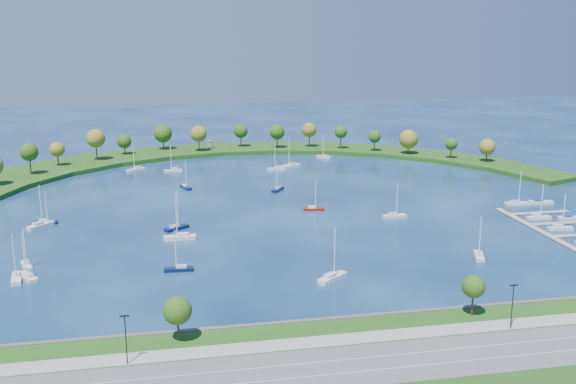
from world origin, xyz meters
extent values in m
plane|color=#07193F|center=(0.00, 0.00, 0.00)|extent=(700.00, 700.00, 0.00)
cube|color=#1A4612|center=(0.00, -124.00, 0.80)|extent=(420.00, 42.00, 1.60)
cube|color=#474442|center=(0.00, -102.50, 0.90)|extent=(420.00, 1.20, 1.80)
cube|color=#515154|center=(0.00, -124.00, 1.66)|extent=(420.00, 16.00, 0.12)
cube|color=gray|center=(0.00, -113.00, 1.66)|extent=(420.00, 5.00, 0.12)
cube|color=silver|center=(0.00, -126.50, 1.73)|extent=(420.00, 0.15, 0.02)
cube|color=silver|center=(0.00, -121.50, 1.73)|extent=(420.00, 0.15, 0.02)
cylinder|color=#382314|center=(-40.00, -107.00, 4.22)|extent=(0.56, 0.56, 5.25)
sphere|color=#274E13|center=(-40.00, -107.00, 8.05)|extent=(6.00, 6.00, 6.00)
cylinder|color=#382314|center=(25.00, -107.00, 4.40)|extent=(0.56, 0.56, 5.60)
sphere|color=#274E13|center=(25.00, -107.00, 8.24)|extent=(5.20, 5.20, 5.20)
cylinder|color=black|center=(-50.00, -115.00, 6.60)|extent=(0.24, 0.24, 10.00)
cylinder|color=black|center=(30.00, -115.00, 6.60)|extent=(0.24, 0.24, 10.00)
cube|color=#1A4612|center=(-104.03, 64.58, 1.00)|extent=(54.07, 56.09, 2.00)
cube|color=#1A4612|center=(-83.21, 87.27, 1.00)|extent=(55.20, 54.07, 2.00)
cube|color=#1A4612|center=(-57.57, 104.32, 1.00)|extent=(53.65, 48.47, 2.00)
cube|color=#1A4612|center=(-28.60, 114.76, 1.00)|extent=(49.62, 39.75, 2.00)
cube|color=#1A4612|center=(2.03, 117.98, 1.00)|extent=(44.32, 29.96, 2.00)
cube|color=#1A4612|center=(32.54, 113.79, 1.00)|extent=(49.49, 38.05, 2.00)
cube|color=#1A4612|center=(61.17, 102.44, 1.00)|extent=(51.13, 44.12, 2.00)
cube|color=#1A4612|center=(86.25, 84.58, 1.00)|extent=(49.19, 47.96, 2.00)
cube|color=#1A4612|center=(106.34, 61.24, 1.00)|extent=(43.90, 49.49, 2.00)
cube|color=#1A4612|center=(120.28, 33.78, 1.00)|extent=(35.67, 48.74, 2.00)
cylinder|color=#382314|center=(-97.54, 66.25, 6.17)|extent=(0.56, 0.56, 8.33)
sphere|color=#274E13|center=(-97.54, 66.25, 11.88)|extent=(7.76, 7.76, 7.76)
cylinder|color=#382314|center=(-88.37, 83.71, 5.15)|extent=(0.56, 0.56, 6.31)
sphere|color=#6D6718|center=(-88.37, 83.71, 9.68)|extent=(6.86, 6.86, 6.86)
cylinder|color=#382314|center=(-71.76, 94.14, 6.41)|extent=(0.56, 0.56, 8.83)
sphere|color=#6D6718|center=(-71.76, 94.14, 12.63)|extent=(9.02, 9.02, 9.02)
cylinder|color=#382314|center=(-59.12, 107.24, 4.59)|extent=(0.56, 0.56, 5.19)
sphere|color=#274E13|center=(-59.12, 107.24, 8.61)|extent=(7.10, 7.10, 7.10)
cylinder|color=#382314|center=(-39.70, 117.80, 5.24)|extent=(0.56, 0.56, 6.47)
sphere|color=#274E13|center=(-39.70, 117.80, 10.36)|extent=(9.46, 9.46, 9.46)
cylinder|color=#382314|center=(-21.62, 108.88, 5.70)|extent=(0.56, 0.56, 7.39)
sphere|color=#6D6718|center=(-21.62, 108.88, 11.10)|extent=(8.54, 8.54, 8.54)
cylinder|color=#382314|center=(1.44, 118.13, 5.45)|extent=(0.56, 0.56, 6.91)
sphere|color=#274E13|center=(1.44, 118.13, 10.38)|extent=(7.38, 7.38, 7.38)
cylinder|color=#382314|center=(19.90, 110.61, 5.47)|extent=(0.56, 0.56, 6.94)
sphere|color=#274E13|center=(19.90, 110.61, 10.54)|extent=(8.01, 8.01, 8.01)
cylinder|color=#382314|center=(37.32, 110.33, 5.83)|extent=(0.56, 0.56, 7.67)
sphere|color=#6D6718|center=(37.32, 110.33, 11.22)|extent=(7.77, 7.77, 7.77)
cylinder|color=#382314|center=(52.44, 101.63, 5.81)|extent=(0.56, 0.56, 7.62)
sphere|color=#274E13|center=(52.44, 101.63, 10.94)|extent=(6.60, 6.60, 6.60)
cylinder|color=#382314|center=(67.72, 91.63, 5.11)|extent=(0.56, 0.56, 6.22)
sphere|color=#274E13|center=(67.72, 91.63, 9.50)|extent=(6.44, 6.44, 6.44)
cylinder|color=#382314|center=(82.17, 80.83, 4.81)|extent=(0.56, 0.56, 5.63)
sphere|color=#6D6718|center=(82.17, 80.83, 9.54)|extent=(9.57, 9.57, 9.57)
cylinder|color=#382314|center=(98.28, 65.41, 4.95)|extent=(0.56, 0.56, 5.90)
sphere|color=#274E13|center=(98.28, 65.41, 9.09)|extent=(5.94, 5.94, 5.94)
cylinder|color=#382314|center=(111.53, 54.30, 4.76)|extent=(0.56, 0.56, 5.51)
sphere|color=#6D6718|center=(111.53, 54.30, 9.07)|extent=(7.80, 7.80, 7.80)
cylinder|color=gray|center=(-15.22, 115.80, 3.98)|extent=(2.20, 2.20, 3.96)
cylinder|color=gray|center=(-15.22, 115.80, 6.11)|extent=(2.60, 2.60, 0.30)
cube|color=gray|center=(78.00, -61.00, 0.35)|extent=(2.20, 82.00, 0.40)
cube|color=gray|center=(90.10, -41.20, 0.35)|extent=(22.00, 2.00, 0.40)
cube|color=gray|center=(90.10, -28.00, 0.35)|extent=(22.00, 2.00, 0.40)
cylinder|color=#382314|center=(101.00, -28.00, 0.60)|extent=(0.36, 0.36, 1.60)
cube|color=silver|center=(37.42, -22.90, 0.50)|extent=(8.59, 3.11, 1.01)
cube|color=silver|center=(36.59, -22.97, 1.36)|extent=(3.08, 1.91, 0.71)
cylinder|color=silver|center=(38.09, -22.84, 6.69)|extent=(0.32, 0.32, 11.36)
cube|color=silver|center=(40.00, 88.16, 0.49)|extent=(6.66, 7.85, 0.97)
cube|color=silver|center=(40.48, 87.51, 1.31)|extent=(2.97, 3.22, 0.68)
cylinder|color=silver|center=(39.61, 88.68, 6.44)|extent=(0.32, 0.32, 10.94)
cube|color=silver|center=(-36.29, 69.32, 0.50)|extent=(8.37, 2.41, 1.00)
cube|color=silver|center=(-35.45, 69.31, 1.35)|extent=(2.94, 1.66, 0.70)
cylinder|color=silver|center=(-36.96, 69.32, 6.64)|extent=(0.32, 0.32, 11.28)
cube|color=silver|center=(-77.80, -59.74, 0.51)|extent=(6.57, 8.44, 1.02)
cube|color=silver|center=(-77.34, -60.46, 1.38)|extent=(3.00, 3.40, 0.71)
cylinder|color=silver|center=(-78.16, -59.17, 6.75)|extent=(0.32, 0.32, 11.46)
cube|color=silver|center=(-37.03, -33.35, 0.60)|extent=(10.04, 2.94, 1.20)
cube|color=silver|center=(-36.03, -33.37, 1.62)|extent=(3.53, 2.01, 0.84)
cylinder|color=silver|center=(-37.84, -33.34, 7.95)|extent=(0.32, 0.32, 13.51)
cube|color=#0A1343|center=(-80.76, -7.27, 0.45)|extent=(7.82, 3.50, 0.91)
cube|color=silver|center=(-81.51, -7.12, 1.22)|extent=(2.88, 1.95, 0.63)
cylinder|color=silver|center=(-80.17, -7.38, 6.01)|extent=(0.32, 0.32, 10.20)
cube|color=silver|center=(0.98, -75.94, 0.58)|extent=(9.28, 8.08, 1.16)
cube|color=silver|center=(0.21, -76.53, 1.57)|extent=(3.83, 3.57, 0.81)
cylinder|color=silver|center=(1.59, -75.46, 7.68)|extent=(0.32, 0.32, 13.05)
cube|color=silver|center=(11.05, 64.01, 0.50)|extent=(8.46, 2.89, 1.00)
cube|color=silver|center=(11.88, 64.06, 1.35)|extent=(3.02, 1.82, 0.70)
cylinder|color=silver|center=(10.39, 63.96, 6.62)|extent=(0.32, 0.32, 11.24)
cube|color=#0A1343|center=(-37.64, -22.62, 0.52)|extent=(8.46, 6.78, 1.03)
cube|color=silver|center=(-38.35, -23.10, 1.39)|extent=(3.43, 3.07, 0.72)
cylinder|color=silver|center=(-37.07, -22.23, 6.82)|extent=(0.32, 0.32, 11.59)
cube|color=#0A1343|center=(-32.02, 34.58, 0.47)|extent=(4.74, 8.13, 0.94)
cube|color=silver|center=(-32.29, 35.31, 1.27)|extent=(2.38, 3.11, 0.66)
cylinder|color=silver|center=(-31.80, 33.99, 6.24)|extent=(0.32, 0.32, 10.60)
cube|color=silver|center=(-79.61, -50.43, 0.46)|extent=(4.42, 7.98, 0.92)
cube|color=silver|center=(-79.85, -49.69, 1.25)|extent=(2.26, 3.02, 0.65)
cylinder|color=silver|center=(-79.42, -51.01, 6.11)|extent=(0.32, 0.32, 10.38)
cube|color=maroon|center=(11.91, -8.36, 0.46)|extent=(7.92, 3.50, 0.92)
cube|color=silver|center=(11.16, -8.22, 1.24)|extent=(2.91, 1.96, 0.64)
cylinder|color=silver|center=(12.52, -8.47, 6.09)|extent=(0.32, 0.32, 10.34)
cube|color=silver|center=(18.77, 68.96, 0.60)|extent=(10.24, 6.68, 1.20)
cube|color=silver|center=(19.68, 69.38, 1.62)|extent=(3.99, 3.23, 0.84)
cylinder|color=silver|center=(18.04, 68.63, 7.93)|extent=(0.32, 0.32, 13.47)
cube|color=#0A1343|center=(4.42, 23.70, 0.47)|extent=(6.26, 7.71, 0.94)
cube|color=silver|center=(4.87, 24.35, 1.27)|extent=(2.83, 3.13, 0.66)
cylinder|color=silver|center=(4.06, 23.18, 6.24)|extent=(0.32, 0.32, 10.59)
cube|color=silver|center=(46.85, -67.23, 0.49)|extent=(5.00, 8.51, 0.99)
cube|color=silver|center=(46.56, -68.00, 1.33)|extent=(2.51, 3.26, 0.69)
cylinder|color=silver|center=(47.07, -66.61, 6.54)|extent=(0.32, 0.32, 11.10)
cube|color=silver|center=(-53.09, 74.76, 0.54)|extent=(8.84, 6.95, 1.07)
cube|color=silver|center=(-52.34, 75.25, 1.44)|extent=(3.57, 3.17, 0.75)
cylinder|color=silver|center=(-53.69, 74.37, 7.09)|extent=(0.32, 0.32, 12.04)
cube|color=silver|center=(-81.86, -11.23, 0.58)|extent=(8.57, 8.92, 1.16)
cube|color=silver|center=(-82.52, -11.94, 1.57)|extent=(3.69, 3.77, 0.81)
cylinder|color=silver|center=(-81.34, -10.67, 7.69)|extent=(0.32, 0.32, 13.06)
cube|color=silver|center=(-80.35, -60.21, 0.52)|extent=(3.61, 8.95, 1.04)
cube|color=silver|center=(-80.47, -59.35, 1.41)|extent=(2.11, 3.25, 0.73)
cylinder|color=silver|center=(-80.26, -60.90, 6.91)|extent=(0.32, 0.32, 11.74)
cube|color=#0A1343|center=(-38.38, -61.53, 0.48)|extent=(8.06, 2.77, 0.95)
cube|color=silver|center=(-37.59, -61.58, 1.28)|extent=(2.88, 1.74, 0.67)
cylinder|color=silver|center=(-39.02, -61.48, 6.30)|extent=(0.32, 0.32, 10.70)
cube|color=silver|center=(85.60, -47.13, 0.49)|extent=(8.49, 3.67, 0.99)
cube|color=silver|center=(84.79, -46.99, 1.33)|extent=(3.11, 2.08, 0.69)
cylinder|color=silver|center=(86.25, -47.25, 6.53)|extent=(0.32, 0.32, 11.09)
cube|color=silver|center=(85.60, -34.34, 0.51)|extent=(8.56, 2.83, 1.01)
cube|color=silver|center=(84.76, -34.29, 1.37)|extent=(3.04, 1.82, 0.71)
cylinder|color=silver|center=(86.27, -34.38, 6.71)|extent=(0.32, 0.32, 11.40)
cube|color=silver|center=(96.10, -36.56, 0.48)|extent=(8.22, 3.37, 0.96)
cube|color=navy|center=(95.31, -36.45, 1.29)|extent=(2.99, 1.96, 0.67)
cube|color=silver|center=(88.00, -15.61, 0.53)|extent=(9.03, 3.09, 1.07)
cube|color=silver|center=(87.11, -15.55, 1.44)|extent=(3.22, 1.95, 0.75)
cylinder|color=silver|center=(88.71, -15.66, 7.06)|extent=(0.32, 0.32, 11.99)
cube|color=silver|center=(98.00, -15.34, 0.54)|extent=(9.35, 4.06, 1.09)
cube|color=navy|center=(97.11, -15.18, 1.46)|extent=(3.42, 2.29, 0.76)
camera|label=1|loc=(-42.20, -235.05, 64.34)|focal=41.63mm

